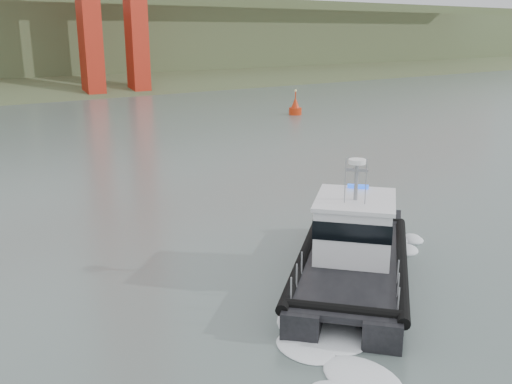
% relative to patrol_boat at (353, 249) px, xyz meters
% --- Properties ---
extents(ground, '(400.00, 400.00, 0.00)m').
position_rel_patrol_boat_xyz_m(ground, '(-0.36, 0.50, -1.36)').
color(ground, slate).
rests_on(ground, ground).
extents(patrol_boat, '(11.14, 10.37, 5.43)m').
position_rel_patrol_boat_xyz_m(patrol_boat, '(0.00, 0.00, 0.00)').
color(patrol_boat, black).
rests_on(patrol_boat, ground).
extents(nav_buoy, '(1.61, 1.61, 3.36)m').
position_rel_patrol_boat_xyz_m(nav_buoy, '(30.35, 39.82, -0.48)').
color(nav_buoy, red).
rests_on(nav_buoy, ground).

